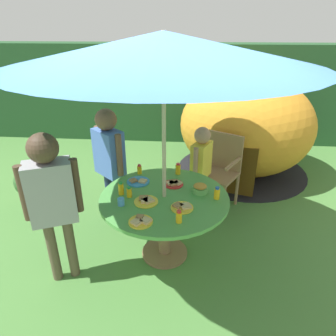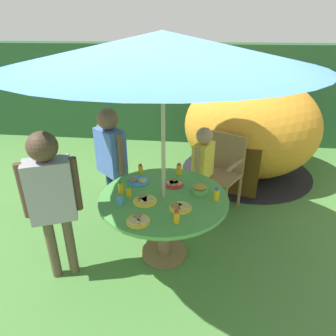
% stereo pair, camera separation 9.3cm
% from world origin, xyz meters
% --- Properties ---
extents(ground_plane, '(10.00, 10.00, 0.02)m').
position_xyz_m(ground_plane, '(0.00, 0.00, -0.01)').
color(ground_plane, '#477A38').
extents(hedge_backdrop, '(9.00, 0.70, 1.86)m').
position_xyz_m(hedge_backdrop, '(0.00, 3.67, 0.93)').
color(hedge_backdrop, '#234C28').
rests_on(hedge_backdrop, ground_plane).
extents(garden_table, '(1.24, 1.24, 0.70)m').
position_xyz_m(garden_table, '(0.00, 0.00, 0.57)').
color(garden_table, brown).
rests_on(garden_table, ground_plane).
extents(patio_umbrella, '(2.49, 2.49, 2.15)m').
position_xyz_m(patio_umbrella, '(0.00, 0.00, 2.02)').
color(patio_umbrella, '#B7AD8C').
rests_on(patio_umbrella, ground_plane).
extents(wooden_chair, '(0.64, 0.63, 0.96)m').
position_xyz_m(wooden_chair, '(0.61, 1.05, 0.55)').
color(wooden_chair, '#93704C').
rests_on(wooden_chair, ground_plane).
extents(dome_tent, '(2.54, 2.54, 1.54)m').
position_xyz_m(dome_tent, '(1.07, 2.11, 0.76)').
color(dome_tent, orange).
rests_on(dome_tent, ground_plane).
extents(potted_plant, '(0.38, 0.38, 0.57)m').
position_xyz_m(potted_plant, '(-1.80, 0.76, 0.32)').
color(potted_plant, '#595960').
rests_on(potted_plant, ground_plane).
extents(child_in_yellow_shirt, '(0.27, 0.36, 1.14)m').
position_xyz_m(child_in_yellow_shirt, '(0.36, 0.82, 0.73)').
color(child_in_yellow_shirt, brown).
rests_on(child_in_yellow_shirt, ground_plane).
extents(child_in_blue_shirt, '(0.40, 0.39, 1.39)m').
position_xyz_m(child_in_blue_shirt, '(-0.68, 0.59, 0.88)').
color(child_in_blue_shirt, navy).
rests_on(child_in_blue_shirt, ground_plane).
extents(child_in_grey_shirt, '(0.45, 0.34, 1.45)m').
position_xyz_m(child_in_grey_shirt, '(-0.91, -0.39, 0.92)').
color(child_in_grey_shirt, brown).
rests_on(child_in_grey_shirt, ground_plane).
extents(snack_bowl, '(0.15, 0.15, 0.09)m').
position_xyz_m(snack_bowl, '(0.34, 0.11, 0.74)').
color(snack_bowl, '#66B259').
rests_on(snack_bowl, garden_table).
extents(plate_center_front, '(0.20, 0.20, 0.03)m').
position_xyz_m(plate_center_front, '(0.07, 0.24, 0.71)').
color(plate_center_front, red).
rests_on(plate_center_front, garden_table).
extents(plate_mid_left, '(0.20, 0.20, 0.03)m').
position_xyz_m(plate_mid_left, '(-0.16, -0.43, 0.71)').
color(plate_mid_left, yellow).
rests_on(plate_mid_left, garden_table).
extents(plate_center_back, '(0.24, 0.24, 0.03)m').
position_xyz_m(plate_center_back, '(-0.30, 0.26, 0.71)').
color(plate_center_back, '#338CD8').
rests_on(plate_center_back, garden_table).
extents(plate_front_edge, '(0.21, 0.21, 0.03)m').
position_xyz_m(plate_front_edge, '(0.18, -0.19, 0.71)').
color(plate_front_edge, yellow).
rests_on(plate_front_edge, garden_table).
extents(plate_near_right, '(0.22, 0.22, 0.03)m').
position_xyz_m(plate_near_right, '(-0.16, -0.12, 0.71)').
color(plate_near_right, yellow).
rests_on(plate_near_right, garden_table).
extents(juice_bottle_near_left, '(0.05, 0.05, 0.11)m').
position_xyz_m(juice_bottle_near_left, '(-0.32, 0.46, 0.75)').
color(juice_bottle_near_left, yellow).
rests_on(juice_bottle_near_left, garden_table).
extents(juice_bottle_far_left, '(0.06, 0.06, 0.12)m').
position_xyz_m(juice_bottle_far_left, '(0.50, -0.00, 0.76)').
color(juice_bottle_far_left, yellow).
rests_on(juice_bottle_far_left, garden_table).
extents(juice_bottle_far_right, '(0.05, 0.05, 0.11)m').
position_xyz_m(juice_bottle_far_right, '(0.16, -0.40, 0.75)').
color(juice_bottle_far_right, yellow).
rests_on(juice_bottle_far_right, garden_table).
extents(juice_bottle_mid_right, '(0.06, 0.06, 0.13)m').
position_xyz_m(juice_bottle_mid_right, '(0.10, 0.49, 0.76)').
color(juice_bottle_mid_right, yellow).
rests_on(juice_bottle_mid_right, garden_table).
extents(juice_bottle_back_edge, '(0.05, 0.05, 0.13)m').
position_xyz_m(juice_bottle_back_edge, '(-0.42, 0.01, 0.76)').
color(juice_bottle_back_edge, yellow).
rests_on(juice_bottle_back_edge, garden_table).
extents(juice_bottle_spot_a, '(0.05, 0.05, 0.11)m').
position_xyz_m(juice_bottle_spot_a, '(-0.33, -0.03, 0.75)').
color(juice_bottle_spot_a, yellow).
rests_on(juice_bottle_spot_a, garden_table).
extents(cup_near, '(0.06, 0.06, 0.07)m').
position_xyz_m(cup_near, '(-0.38, -0.19, 0.74)').
color(cup_near, '#4C99D8').
rests_on(cup_near, garden_table).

